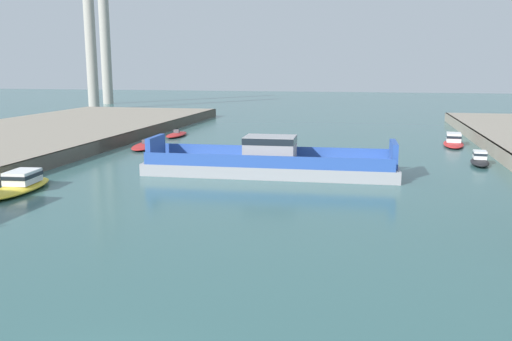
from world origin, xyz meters
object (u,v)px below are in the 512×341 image
(moored_boat_mid_right, at_px, (454,141))
(moored_boat_far_right, at_px, (21,184))
(smokestack_distant_a, at_px, (90,24))
(smokestack_distant_b, at_px, (105,28))
(chain_ferry, at_px, (270,163))
(moored_boat_near_right, at_px, (146,145))
(moored_boat_far_left, at_px, (177,135))
(moored_boat_upstream_a, at_px, (480,160))

(moored_boat_mid_right, distance_m, moored_boat_far_right, 50.75)
(smokestack_distant_a, xyz_separation_m, smokestack_distant_b, (-6.02, 18.70, 0.44))
(smokestack_distant_b, bearing_deg, moored_boat_far_right, -66.70)
(chain_ferry, relative_size, moored_boat_near_right, 2.70)
(chain_ferry, relative_size, smokestack_distant_a, 0.65)
(chain_ferry, xyz_separation_m, moored_boat_far_left, (-18.08, 24.24, -0.83))
(moored_boat_upstream_a, bearing_deg, smokestack_distant_b, 136.40)
(moored_boat_near_right, xyz_separation_m, smokestack_distant_b, (-41.55, 71.42, 19.33))
(moored_boat_near_right, bearing_deg, chain_ferry, -36.72)
(moored_boat_near_right, height_order, moored_boat_upstream_a, moored_boat_upstream_a)
(moored_boat_far_left, xyz_separation_m, moored_boat_upstream_a, (38.05, -15.14, 0.27))
(moored_boat_upstream_a, xyz_separation_m, smokestack_distant_a, (-73.57, 57.08, 18.60))
(moored_boat_near_right, xyz_separation_m, moored_boat_far_left, (-0.02, 10.77, 0.02))
(chain_ferry, relative_size, smokestack_distant_b, 0.63)
(moored_boat_near_right, relative_size, smokestack_distant_a, 0.24)
(moored_boat_mid_right, bearing_deg, moored_boat_near_right, -165.66)
(moored_boat_mid_right, xyz_separation_m, moored_boat_upstream_a, (0.62, -13.94, -0.06))
(moored_boat_far_left, relative_size, smokestack_distant_a, 0.18)
(moored_boat_mid_right, height_order, moored_boat_upstream_a, moored_boat_mid_right)
(moored_boat_upstream_a, distance_m, smokestack_distant_b, 111.54)
(moored_boat_far_left, height_order, moored_boat_far_right, moored_boat_far_right)
(moored_boat_near_right, distance_m, moored_boat_mid_right, 38.63)
(moored_boat_near_right, xyz_separation_m, moored_boat_far_right, (-0.29, -24.40, 0.36))
(moored_boat_near_right, distance_m, smokestack_distant_a, 66.32)
(chain_ferry, bearing_deg, moored_boat_far_right, -149.23)
(moored_boat_near_right, relative_size, moored_boat_mid_right, 1.08)
(moored_boat_mid_right, relative_size, moored_boat_far_right, 0.97)
(moored_boat_mid_right, distance_m, smokestack_distant_a, 86.76)
(smokestack_distant_a, bearing_deg, moored_boat_near_right, -56.01)
(moored_boat_mid_right, xyz_separation_m, smokestack_distant_a, (-72.96, 43.14, 18.54))
(chain_ferry, distance_m, moored_boat_mid_right, 30.10)
(moored_boat_far_left, distance_m, smokestack_distant_b, 76.00)
(chain_ferry, bearing_deg, smokestack_distant_b, 125.08)
(moored_boat_mid_right, relative_size, smokestack_distant_b, 0.22)
(chain_ferry, relative_size, moored_boat_far_right, 2.83)
(moored_boat_near_right, bearing_deg, smokestack_distant_b, 120.19)
(moored_boat_near_right, bearing_deg, moored_boat_mid_right, 14.34)
(smokestack_distant_a, bearing_deg, chain_ferry, -51.00)
(moored_boat_mid_right, relative_size, smokestack_distant_a, 0.22)
(moored_boat_near_right, relative_size, smokestack_distant_b, 0.23)
(smokestack_distant_b, bearing_deg, moored_boat_upstream_a, -43.60)
(moored_boat_near_right, bearing_deg, moored_boat_upstream_a, -6.55)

